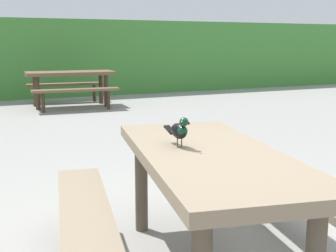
# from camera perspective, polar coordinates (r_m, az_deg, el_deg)

# --- Properties ---
(hedge_wall) EXTENTS (28.00, 1.89, 1.91)m
(hedge_wall) POSITION_cam_1_polar(r_m,az_deg,el_deg) (12.27, -18.60, 8.02)
(hedge_wall) COLOR #428438
(hedge_wall) RESTS_ON ground
(picnic_table_foreground) EXTENTS (1.99, 2.01, 0.74)m
(picnic_table_foreground) POSITION_cam_1_polar(r_m,az_deg,el_deg) (2.65, 5.09, -6.91)
(picnic_table_foreground) COLOR #84725B
(picnic_table_foreground) RESTS_ON ground
(bird_grackle) EXTENTS (0.07, 0.29, 0.18)m
(bird_grackle) POSITION_cam_1_polar(r_m,az_deg,el_deg) (2.64, 1.48, -0.51)
(bird_grackle) COLOR black
(bird_grackle) RESTS_ON picnic_table_foreground
(picnic_table_mid_left) EXTENTS (1.85, 1.81, 0.74)m
(picnic_table_mid_left) POSITION_cam_1_polar(r_m,az_deg,el_deg) (9.89, -12.07, 5.59)
(picnic_table_mid_left) COLOR brown
(picnic_table_mid_left) RESTS_ON ground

